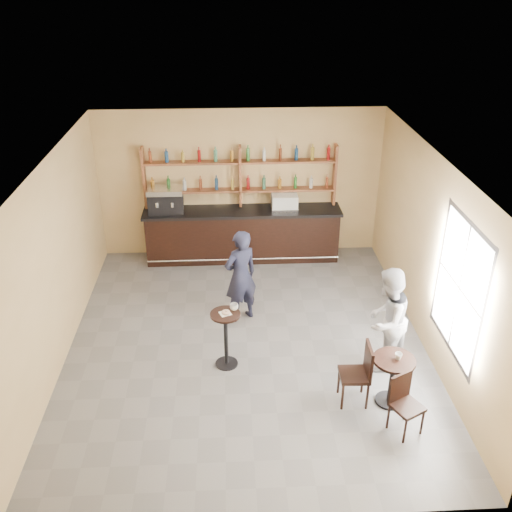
{
  "coord_description": "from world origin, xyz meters",
  "views": [
    {
      "loc": [
        -0.26,
        -8.0,
        5.84
      ],
      "look_at": [
        0.2,
        0.8,
        1.25
      ],
      "focal_mm": 40.0,
      "sensor_mm": 36.0,
      "label": 1
    }
  ],
  "objects_px": {
    "espresso_machine": "(166,200)",
    "patron_second": "(386,320)",
    "chair_west": "(354,374)",
    "man_main": "(241,276)",
    "chair_south": "(407,406)",
    "pedestal_table": "(226,339)",
    "cafe_table": "(392,381)",
    "bar_counter": "(243,234)",
    "pastry_case": "(284,202)"
  },
  "relations": [
    {
      "from": "espresso_machine",
      "to": "chair_west",
      "type": "relative_size",
      "value": 0.75
    },
    {
      "from": "pedestal_table",
      "to": "bar_counter",
      "type": "bearing_deg",
      "value": 84.18
    },
    {
      "from": "cafe_table",
      "to": "patron_second",
      "type": "relative_size",
      "value": 0.45
    },
    {
      "from": "pedestal_table",
      "to": "chair_west",
      "type": "bearing_deg",
      "value": -27.19
    },
    {
      "from": "pastry_case",
      "to": "man_main",
      "type": "bearing_deg",
      "value": -113.09
    },
    {
      "from": "man_main",
      "to": "patron_second",
      "type": "xyz_separation_m",
      "value": [
        2.22,
        -1.5,
        -0.0
      ]
    },
    {
      "from": "espresso_machine",
      "to": "chair_west",
      "type": "distance_m",
      "value": 5.68
    },
    {
      "from": "chair_west",
      "to": "patron_second",
      "type": "bearing_deg",
      "value": 142.97
    },
    {
      "from": "pastry_case",
      "to": "pedestal_table",
      "type": "xyz_separation_m",
      "value": [
        -1.27,
        -3.73,
        -0.81
      ]
    },
    {
      "from": "pedestal_table",
      "to": "chair_south",
      "type": "height_order",
      "value": "pedestal_table"
    },
    {
      "from": "pedestal_table",
      "to": "espresso_machine",
      "type": "bearing_deg",
      "value": 108.05
    },
    {
      "from": "chair_west",
      "to": "man_main",
      "type": "bearing_deg",
      "value": -143.86
    },
    {
      "from": "man_main",
      "to": "chair_west",
      "type": "height_order",
      "value": "man_main"
    },
    {
      "from": "chair_south",
      "to": "patron_second",
      "type": "distance_m",
      "value": 1.52
    },
    {
      "from": "chair_south",
      "to": "man_main",
      "type": "bearing_deg",
      "value": 98.37
    },
    {
      "from": "espresso_machine",
      "to": "chair_south",
      "type": "relative_size",
      "value": 0.83
    },
    {
      "from": "espresso_machine",
      "to": "pastry_case",
      "type": "height_order",
      "value": "espresso_machine"
    },
    {
      "from": "espresso_machine",
      "to": "chair_west",
      "type": "xyz_separation_m",
      "value": [
        3.07,
        -4.69,
        -0.91
      ]
    },
    {
      "from": "pedestal_table",
      "to": "cafe_table",
      "type": "xyz_separation_m",
      "value": [
        2.41,
        -1.0,
        -0.1
      ]
    },
    {
      "from": "pedestal_table",
      "to": "man_main",
      "type": "relative_size",
      "value": 0.56
    },
    {
      "from": "espresso_machine",
      "to": "pedestal_table",
      "type": "height_order",
      "value": "espresso_machine"
    },
    {
      "from": "man_main",
      "to": "cafe_table",
      "type": "relative_size",
      "value": 2.25
    },
    {
      "from": "pastry_case",
      "to": "man_main",
      "type": "relative_size",
      "value": 0.32
    },
    {
      "from": "cafe_table",
      "to": "bar_counter",
      "type": "bearing_deg",
      "value": 113.17
    },
    {
      "from": "pedestal_table",
      "to": "cafe_table",
      "type": "relative_size",
      "value": 1.26
    },
    {
      "from": "bar_counter",
      "to": "patron_second",
      "type": "height_order",
      "value": "patron_second"
    },
    {
      "from": "man_main",
      "to": "chair_west",
      "type": "relative_size",
      "value": 1.79
    },
    {
      "from": "pastry_case",
      "to": "man_main",
      "type": "xyz_separation_m",
      "value": [
        -1.0,
        -2.39,
        -0.43
      ]
    },
    {
      "from": "bar_counter",
      "to": "man_main",
      "type": "bearing_deg",
      "value": -92.53
    },
    {
      "from": "bar_counter",
      "to": "cafe_table",
      "type": "xyz_separation_m",
      "value": [
        2.03,
        -4.74,
        -0.18
      ]
    },
    {
      "from": "bar_counter",
      "to": "cafe_table",
      "type": "bearing_deg",
      "value": -66.83
    },
    {
      "from": "bar_counter",
      "to": "man_main",
      "type": "xyz_separation_m",
      "value": [
        -0.11,
        -2.39,
        0.31
      ]
    },
    {
      "from": "pedestal_table",
      "to": "cafe_table",
      "type": "distance_m",
      "value": 2.61
    },
    {
      "from": "man_main",
      "to": "chair_south",
      "type": "relative_size",
      "value": 1.99
    },
    {
      "from": "espresso_machine",
      "to": "cafe_table",
      "type": "bearing_deg",
      "value": -56.4
    },
    {
      "from": "pedestal_table",
      "to": "chair_west",
      "type": "xyz_separation_m",
      "value": [
        1.86,
        -0.95,
        -0.0
      ]
    },
    {
      "from": "man_main",
      "to": "cafe_table",
      "type": "height_order",
      "value": "man_main"
    },
    {
      "from": "chair_west",
      "to": "patron_second",
      "type": "distance_m",
      "value": 1.1
    },
    {
      "from": "espresso_machine",
      "to": "patron_second",
      "type": "distance_m",
      "value": 5.4
    },
    {
      "from": "bar_counter",
      "to": "man_main",
      "type": "height_order",
      "value": "man_main"
    },
    {
      "from": "espresso_machine",
      "to": "man_main",
      "type": "bearing_deg",
      "value": -61.86
    },
    {
      "from": "cafe_table",
      "to": "chair_west",
      "type": "xyz_separation_m",
      "value": [
        -0.55,
        0.05,
        0.1
      ]
    },
    {
      "from": "man_main",
      "to": "patron_second",
      "type": "bearing_deg",
      "value": 116.54
    },
    {
      "from": "pedestal_table",
      "to": "cafe_table",
      "type": "bearing_deg",
      "value": -22.64
    },
    {
      "from": "espresso_machine",
      "to": "patron_second",
      "type": "relative_size",
      "value": 0.42
    },
    {
      "from": "bar_counter",
      "to": "chair_south",
      "type": "height_order",
      "value": "bar_counter"
    },
    {
      "from": "bar_counter",
      "to": "chair_south",
      "type": "relative_size",
      "value": 4.76
    },
    {
      "from": "pastry_case",
      "to": "chair_south",
      "type": "bearing_deg",
      "value": -77.92
    },
    {
      "from": "pastry_case",
      "to": "man_main",
      "type": "distance_m",
      "value": 2.63
    },
    {
      "from": "bar_counter",
      "to": "chair_south",
      "type": "distance_m",
      "value": 5.73
    }
  ]
}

